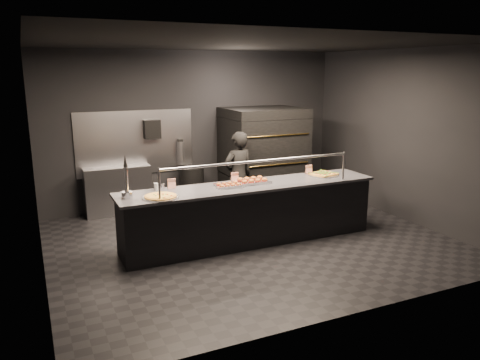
{
  "coord_description": "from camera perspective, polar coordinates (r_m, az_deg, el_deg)",
  "views": [
    {
      "loc": [
        -3.04,
        -6.25,
        2.63
      ],
      "look_at": [
        -0.09,
        0.2,
        0.96
      ],
      "focal_mm": 35.0,
      "sensor_mm": 36.0,
      "label": 1
    }
  ],
  "objects": [
    {
      "name": "prep_shelf",
      "position": [
        8.96,
        -14.62,
        -1.26
      ],
      "size": [
        1.2,
        0.35,
        0.9
      ],
      "primitive_type": "cube",
      "color": "#99999E",
      "rests_on": "ground"
    },
    {
      "name": "pizza_oven",
      "position": [
        9.33,
        2.83,
        2.98
      ],
      "size": [
        1.5,
        1.23,
        1.91
      ],
      "color": "black",
      "rests_on": "ground"
    },
    {
      "name": "fire_extinguisher",
      "position": [
        9.19,
        -7.24,
        3.32
      ],
      "size": [
        0.14,
        0.14,
        0.51
      ],
      "color": "#B2B2B7",
      "rests_on": "room"
    },
    {
      "name": "slider_tray_b",
      "position": [
        7.28,
        1.51,
        -0.08
      ],
      "size": [
        0.54,
        0.42,
        0.08
      ],
      "color": "silver",
      "rests_on": "service_counter"
    },
    {
      "name": "condiment_jar",
      "position": [
        6.94,
        -9.96,
        -0.8
      ],
      "size": [
        0.16,
        0.06,
        0.1
      ],
      "color": "silver",
      "rests_on": "service_counter"
    },
    {
      "name": "service_counter",
      "position": [
        7.28,
        1.28,
        -4.06
      ],
      "size": [
        4.1,
        0.78,
        1.37
      ],
      "color": "black",
      "rests_on": "ground"
    },
    {
      "name": "tent_cards",
      "position": [
        7.37,
        0.17,
        0.45
      ],
      "size": [
        2.51,
        0.04,
        0.15
      ],
      "color": "white",
      "rests_on": "service_counter"
    },
    {
      "name": "room",
      "position": [
        7.07,
        0.97,
        4.03
      ],
      "size": [
        6.04,
        6.0,
        3.0
      ],
      "color": "black",
      "rests_on": "ground"
    },
    {
      "name": "beer_tap",
      "position": [
        6.56,
        -13.66,
        -0.7
      ],
      "size": [
        0.15,
        0.22,
        0.59
      ],
      "color": "silver",
      "rests_on": "service_counter"
    },
    {
      "name": "worker",
      "position": [
        8.31,
        -0.24,
        0.49
      ],
      "size": [
        0.63,
        0.46,
        1.59
      ],
      "primitive_type": "imported",
      "rotation": [
        0.0,
        0.0,
        3.29
      ],
      "color": "black",
      "rests_on": "ground"
    },
    {
      "name": "towel_dispenser",
      "position": [
        8.96,
        -10.69,
        6.11
      ],
      "size": [
        0.3,
        0.2,
        0.35
      ],
      "primitive_type": "cube",
      "color": "black",
      "rests_on": "room"
    },
    {
      "name": "trash_bin",
      "position": [
        9.2,
        -5.88,
        -0.87
      ],
      "size": [
        0.48,
        0.48,
        0.79
      ],
      "primitive_type": "cylinder",
      "color": "black",
      "rests_on": "ground"
    },
    {
      "name": "round_pizza",
      "position": [
        6.52,
        -9.66,
        -1.99
      ],
      "size": [
        0.51,
        0.51,
        0.03
      ],
      "color": "silver",
      "rests_on": "service_counter"
    },
    {
      "name": "square_pizza",
      "position": [
        7.92,
        10.13,
        0.72
      ],
      "size": [
        0.49,
        0.49,
        0.05
      ],
      "color": "silver",
      "rests_on": "service_counter"
    },
    {
      "name": "slider_tray_a",
      "position": [
        7.03,
        -1.38,
        -0.63
      ],
      "size": [
        0.45,
        0.37,
        0.06
      ],
      "color": "silver",
      "rests_on": "service_counter"
    }
  ]
}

